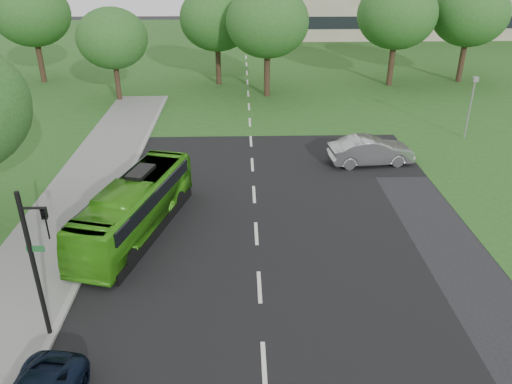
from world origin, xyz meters
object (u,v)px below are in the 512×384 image
tree_park_a (112,38)px  tree_park_c (267,22)px  tree_park_f (32,14)px  sedan (371,151)px  traffic_light (37,256)px  tree_park_d (397,15)px  bus (135,207)px  camera_pole (472,99)px  tree_park_b (217,19)px  tree_park_e (470,14)px

tree_park_a → tree_park_c: size_ratio=0.83×
tree_park_f → tree_park_c: bearing=-14.7°
sedan → traffic_light: (-14.15, -14.47, 2.39)m
tree_park_d → tree_park_f: size_ratio=1.02×
tree_park_d → bus: (-18.84, -26.19, -5.07)m
traffic_light → camera_pole: bearing=39.0°
bus → sedan: bearing=46.2°
sedan → tree_park_b: bearing=20.6°
camera_pole → tree_park_b: bearing=143.5°
camera_pole → tree_park_f: bearing=158.9°
tree_park_c → camera_pole: tree_park_c is taller
tree_park_c → tree_park_d: tree_park_d is taller
tree_park_e → tree_park_d: bearing=-170.7°
tree_park_f → camera_pole: size_ratio=2.20×
bus → traffic_light: bearing=-87.4°
tree_park_c → tree_park_f: 22.00m
tree_park_a → tree_park_b: tree_park_b is taller
tree_park_e → tree_park_f: 40.10m
traffic_light → tree_park_b: bearing=80.9°
tree_park_a → bus: bearing=-75.9°
tree_park_c → tree_park_a: bearing=-174.8°
tree_park_e → bus: bearing=-133.5°
tree_park_c → bus: size_ratio=1.01×
tree_park_e → camera_pole: (-5.72, -15.46, -3.53)m
tree_park_a → bus: 22.76m
tree_park_f → tree_park_e: bearing=-1.6°
tree_park_a → tree_park_b: 9.86m
tree_park_a → sedan: (18.09, -14.15, -4.30)m
tree_park_c → tree_park_d: bearing=15.7°
bus → camera_pole: bearing=45.7°
tree_park_d → traffic_light: bearing=-121.6°
tree_park_d → sedan: bearing=-108.5°
tree_park_f → tree_park_d: bearing=-4.0°
tree_park_b → sedan: size_ratio=1.75×
tree_park_f → sedan: 34.39m
tree_park_d → traffic_light: (-20.36, -33.06, -3.11)m
tree_park_d → tree_park_e: (7.09, 1.16, -0.09)m
tree_park_b → bus: size_ratio=0.97×
bus → sedan: (12.63, 7.60, -0.43)m
tree_park_b → tree_park_d: tree_park_d is taller
tree_park_e → traffic_light: tree_park_e is taller
tree_park_a → bus: tree_park_a is taller
tree_park_a → sedan: tree_park_a is taller
bus → camera_pole: camera_pole is taller
tree_park_a → camera_pole: 27.60m
tree_park_e → tree_park_a: bearing=-169.9°
tree_park_a → tree_park_e: bearing=10.1°
tree_park_b → tree_park_d: size_ratio=0.94×
tree_park_c → sedan: tree_park_c is taller
sedan → traffic_light: traffic_light is taller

